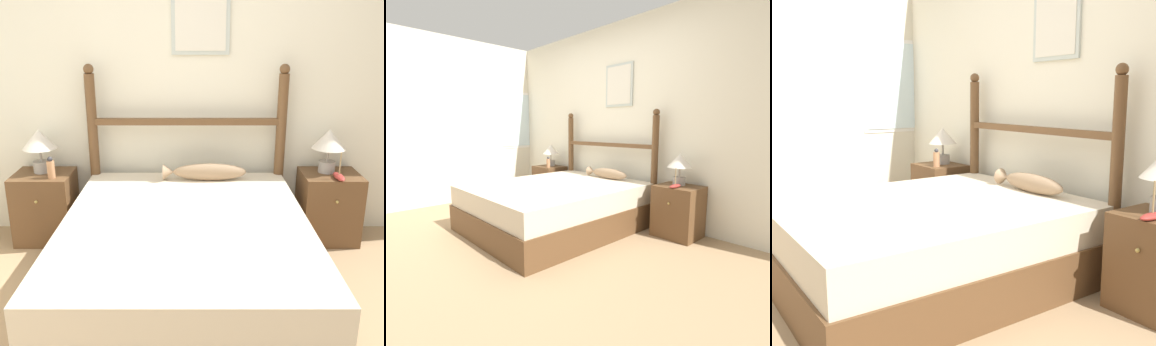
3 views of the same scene
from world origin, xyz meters
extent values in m
cube|color=beige|center=(0.00, 1.73, 1.27)|extent=(6.40, 0.06, 2.55)
cube|color=#ADB7B2|center=(0.07, 1.69, 1.74)|extent=(0.45, 0.02, 0.55)
cube|color=beige|center=(0.07, 1.68, 1.74)|extent=(0.39, 0.01, 0.49)
cube|color=brown|center=(-0.04, 0.68, 0.15)|extent=(1.58, 1.91, 0.29)
cube|color=beige|center=(-0.04, 0.68, 0.41)|extent=(1.54, 1.87, 0.23)
cylinder|color=brown|center=(-0.79, 1.59, 0.66)|extent=(0.08, 0.08, 1.33)
sphere|color=brown|center=(-0.79, 1.59, 1.36)|extent=(0.08, 0.08, 0.08)
cylinder|color=brown|center=(0.71, 1.59, 0.66)|extent=(0.08, 0.08, 1.33)
sphere|color=brown|center=(0.71, 1.59, 1.36)|extent=(0.08, 0.08, 0.08)
cube|color=brown|center=(-0.04, 1.59, 0.96)|extent=(1.50, 0.06, 0.05)
cube|color=brown|center=(-1.19, 1.47, 0.28)|extent=(0.45, 0.39, 0.56)
sphere|color=tan|center=(-1.19, 1.27, 0.41)|extent=(0.02, 0.02, 0.02)
cube|color=brown|center=(1.10, 1.47, 0.28)|extent=(0.45, 0.39, 0.56)
sphere|color=tan|center=(1.10, 1.27, 0.41)|extent=(0.02, 0.02, 0.02)
cylinder|color=gray|center=(-1.20, 1.52, 0.61)|extent=(0.13, 0.13, 0.09)
cylinder|color=gray|center=(-1.20, 1.52, 0.71)|extent=(0.02, 0.02, 0.11)
cone|color=beige|center=(-1.20, 1.52, 0.84)|extent=(0.27, 0.27, 0.15)
cylinder|color=gray|center=(1.07, 1.52, 0.61)|extent=(0.13, 0.13, 0.09)
cylinder|color=gray|center=(1.07, 1.52, 0.71)|extent=(0.02, 0.02, 0.11)
cone|color=beige|center=(1.07, 1.52, 0.84)|extent=(0.27, 0.27, 0.15)
cylinder|color=tan|center=(-1.08, 1.37, 0.63)|extent=(0.06, 0.06, 0.13)
sphere|color=#333338|center=(-1.08, 1.37, 0.71)|extent=(0.04, 0.04, 0.04)
ellipsoid|color=maroon|center=(1.12, 1.35, 0.58)|extent=(0.07, 0.20, 0.04)
cylinder|color=#997F56|center=(1.12, 1.35, 0.69)|extent=(0.01, 0.01, 0.17)
ellipsoid|color=#997A5B|center=(0.14, 1.43, 0.59)|extent=(0.57, 0.10, 0.14)
cone|color=#997A5B|center=(-0.18, 1.43, 0.59)|extent=(0.09, 0.12, 0.12)
camera|label=1|loc=(0.00, -1.89, 1.69)|focal=42.00mm
camera|label=2|loc=(2.67, -1.48, 1.19)|focal=28.00mm
camera|label=3|loc=(2.43, -0.77, 1.20)|focal=42.00mm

